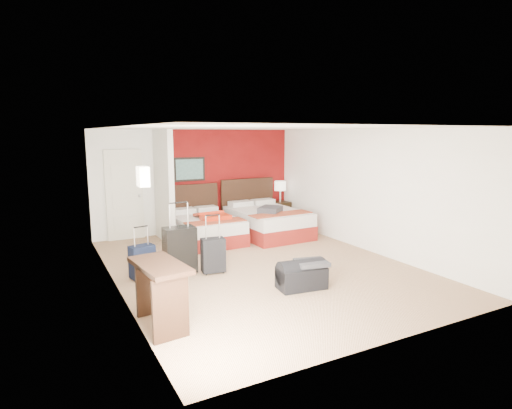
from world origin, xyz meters
TOP-DOWN VIEW (x-y plane):
  - ground at (0.00, 0.00)m, footprint 6.50×6.50m
  - room_walls at (-1.40, 1.42)m, footprint 5.02×6.52m
  - red_accent_panel at (0.75, 3.23)m, footprint 3.50×0.04m
  - partition_wall at (-1.00, 2.61)m, footprint 0.12×1.20m
  - entry_door at (-1.75, 3.20)m, footprint 0.82×0.06m
  - bed_left at (-0.19, 2.14)m, footprint 1.30×1.83m
  - bed_right at (1.31, 2.01)m, footprint 1.50×2.09m
  - red_suitcase_open at (-0.09, 2.04)m, footprint 0.63×0.85m
  - jacket_bundle at (1.21, 1.71)m, footprint 0.71×0.69m
  - nightstand at (2.20, 2.91)m, footprint 0.49×0.49m
  - table_lamp at (2.20, 2.91)m, footprint 0.31×0.31m
  - suitcase_black at (-1.41, 0.26)m, footprint 0.53×0.34m
  - suitcase_charcoal at (-0.89, 0.03)m, footprint 0.43×0.29m
  - suitcase_navy at (-2.05, 0.30)m, footprint 0.44×0.32m
  - duffel_bag at (0.06, -1.31)m, footprint 0.79×0.49m
  - jacket_draped at (0.21, -1.36)m, footprint 0.56×0.51m
  - desk at (-2.24, -1.58)m, footprint 0.61×1.04m

SIDE VIEW (x-z plane):
  - ground at x=0.00m, z-range 0.00..0.00m
  - duffel_bag at x=0.06m, z-range 0.00..0.38m
  - bed_left at x=-0.19m, z-range 0.00..0.54m
  - suitcase_navy at x=-2.05m, z-range 0.00..0.55m
  - suitcase_charcoal at x=-0.89m, z-range 0.00..0.59m
  - bed_right at x=1.31m, z-range 0.00..0.61m
  - nightstand at x=2.20m, z-range 0.00..0.62m
  - suitcase_black at x=-1.41m, z-range 0.00..0.80m
  - jacket_draped at x=0.21m, z-range 0.38..0.44m
  - desk at x=-2.24m, z-range 0.00..0.83m
  - red_suitcase_open at x=-0.09m, z-range 0.54..0.65m
  - jacket_bundle at x=1.21m, z-range 0.61..0.74m
  - table_lamp at x=2.20m, z-range 0.62..1.16m
  - entry_door at x=-1.75m, z-range 0.00..2.05m
  - red_accent_panel at x=0.75m, z-range 0.00..2.50m
  - partition_wall at x=-1.00m, z-range 0.00..2.50m
  - room_walls at x=-1.40m, z-range 0.01..2.51m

